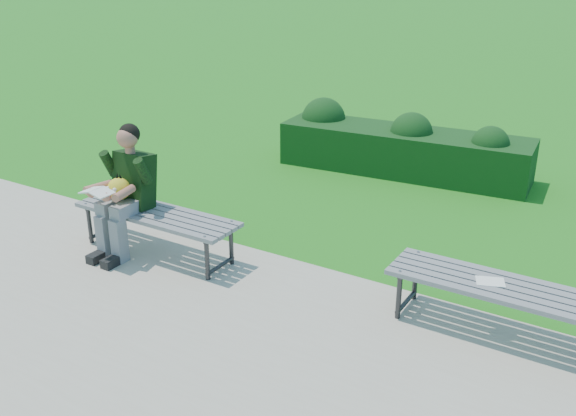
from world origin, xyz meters
The scene contains 7 objects.
ground centered at (0.00, 0.00, 0.00)m, with size 80.00×80.00×0.00m.
walkway centered at (0.00, -1.75, 0.01)m, with size 30.00×3.50×0.02m.
hedge centered at (-0.27, 3.17, 0.37)m, with size 3.48×1.14×0.89m.
bench_left centered at (-1.33, -0.59, 0.42)m, with size 1.80×0.50×0.46m.
bench_right centered at (2.02, -0.29, 0.42)m, with size 1.80×0.50×0.46m.
seated_boy centered at (-1.63, -0.69, 0.71)m, with size 0.56×0.76×1.31m.
paper_sheet centered at (1.92, -0.29, 0.47)m, with size 0.26×0.23×0.01m.
Camera 1 is at (2.89, -4.96, 2.93)m, focal length 40.00 mm.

